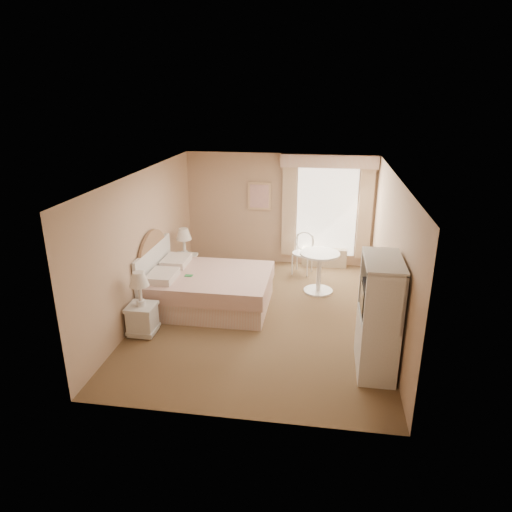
% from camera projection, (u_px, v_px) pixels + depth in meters
% --- Properties ---
extents(room, '(4.21, 5.51, 2.51)m').
position_uv_depth(room, '(263.00, 249.00, 7.68)').
color(room, brown).
rests_on(room, ground).
extents(window, '(2.05, 0.22, 2.51)m').
position_uv_depth(window, '(327.00, 208.00, 9.97)').
color(window, white).
rests_on(window, room).
extents(framed_art, '(0.52, 0.04, 0.62)m').
position_uv_depth(framed_art, '(259.00, 196.00, 10.17)').
color(framed_art, '#D8AF84').
rests_on(framed_art, room).
extents(bed, '(2.17, 1.71, 1.51)m').
position_uv_depth(bed, '(204.00, 288.00, 8.35)').
color(bed, tan).
rests_on(bed, room).
extents(nightstand_near, '(0.44, 0.44, 1.07)m').
position_uv_depth(nightstand_near, '(142.00, 311.00, 7.35)').
color(nightstand_near, white).
rests_on(nightstand_near, room).
extents(nightstand_far, '(0.45, 0.45, 1.09)m').
position_uv_depth(nightstand_far, '(185.00, 260.00, 9.56)').
color(nightstand_far, white).
rests_on(nightstand_far, room).
extents(round_table, '(0.77, 0.77, 0.82)m').
position_uv_depth(round_table, '(319.00, 266.00, 8.90)').
color(round_table, white).
rests_on(round_table, room).
extents(cafe_chair, '(0.53, 0.53, 0.91)m').
position_uv_depth(cafe_chair, '(303.00, 250.00, 9.86)').
color(cafe_chair, white).
rests_on(cafe_chair, room).
extents(armoire, '(0.50, 1.00, 1.67)m').
position_uv_depth(armoire, '(378.00, 325.00, 6.33)').
color(armoire, white).
rests_on(armoire, room).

